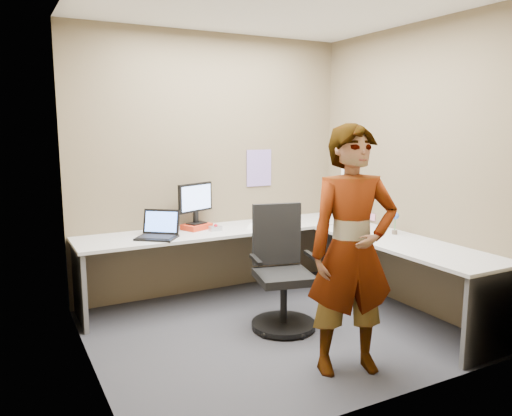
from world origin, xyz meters
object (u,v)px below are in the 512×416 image
desk (293,250)px  monitor (196,200)px  office_chair (282,279)px  person (352,251)px

desk → monitor: monitor is taller
desk → monitor: size_ratio=7.24×
desk → office_chair: (-0.31, -0.32, -0.15)m
office_chair → person: size_ratio=0.60×
person → desk: bearing=93.4°
monitor → office_chair: size_ratio=0.39×
monitor → person: person is taller
person → monitor: bearing=118.7°
desk → office_chair: 0.47m
office_chair → monitor: bearing=124.2°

